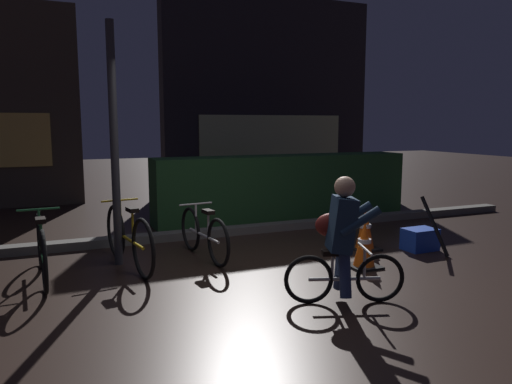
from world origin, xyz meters
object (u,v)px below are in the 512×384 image
(parked_bike_center_left, at_px, (128,238))
(parked_bike_center_right, at_px, (204,234))
(traffic_cone_near, at_px, (364,245))
(parked_bike_left_mid, at_px, (42,249))
(traffic_cone_far, at_px, (365,230))
(blue_crate, at_px, (420,239))
(closed_umbrella, at_px, (435,226))
(cyclist, at_px, (342,239))
(street_post, at_px, (114,146))

(parked_bike_center_left, bearing_deg, parked_bike_center_right, -96.45)
(parked_bike_center_right, relative_size, traffic_cone_near, 2.58)
(parked_bike_left_mid, relative_size, parked_bike_center_left, 0.97)
(parked_bike_center_left, xyz_separation_m, traffic_cone_far, (3.14, -0.40, -0.08))
(parked_bike_center_left, relative_size, blue_crate, 3.93)
(parked_bike_left_mid, bearing_deg, traffic_cone_far, -97.43)
(traffic_cone_near, height_order, closed_umbrella, closed_umbrella)
(parked_bike_center_left, height_order, cyclist, cyclist)
(cyclist, bearing_deg, traffic_cone_near, 63.89)
(street_post, bearing_deg, blue_crate, -12.88)
(parked_bike_left_mid, height_order, parked_bike_center_left, parked_bike_center_left)
(traffic_cone_far, bearing_deg, parked_bike_center_left, 172.79)
(closed_umbrella, bearing_deg, parked_bike_left_mid, 61.86)
(closed_umbrella, bearing_deg, parked_bike_center_right, 52.77)
(traffic_cone_near, xyz_separation_m, traffic_cone_far, (0.51, 0.71, 0.00))
(street_post, distance_m, closed_umbrella, 4.26)
(blue_crate, bearing_deg, parked_bike_center_right, 165.30)
(traffic_cone_far, xyz_separation_m, blue_crate, (0.70, -0.31, -0.13))
(traffic_cone_far, height_order, cyclist, cyclist)
(parked_bike_left_mid, bearing_deg, traffic_cone_near, -108.88)
(parked_bike_left_mid, xyz_separation_m, closed_umbrella, (4.82, -0.85, 0.04))
(street_post, bearing_deg, parked_bike_center_right, -7.78)
(street_post, bearing_deg, closed_umbrella, -16.22)
(closed_umbrella, bearing_deg, cyclist, 97.97)
(traffic_cone_near, relative_size, closed_umbrella, 0.68)
(parked_bike_left_mid, distance_m, parked_bike_center_right, 1.93)
(street_post, relative_size, traffic_cone_far, 4.99)
(parked_bike_center_left, height_order, parked_bike_center_right, parked_bike_center_left)
(street_post, distance_m, traffic_cone_far, 3.50)
(parked_bike_left_mid, bearing_deg, cyclist, -128.13)
(parked_bike_left_mid, relative_size, cyclist, 1.34)
(parked_bike_center_left, xyz_separation_m, traffic_cone_near, (2.63, -1.10, -0.08))
(blue_crate, relative_size, cyclist, 0.35)
(traffic_cone_far, relative_size, closed_umbrella, 0.69)
(parked_bike_center_left, height_order, closed_umbrella, parked_bike_center_left)
(cyclist, bearing_deg, closed_umbrella, 45.22)
(parked_bike_left_mid, bearing_deg, blue_crate, -100.45)
(cyclist, bearing_deg, traffic_cone_far, 67.78)
(blue_crate, bearing_deg, parked_bike_left_mid, 172.83)
(traffic_cone_near, height_order, cyclist, cyclist)
(blue_crate, height_order, cyclist, cyclist)
(blue_crate, bearing_deg, parked_bike_center_left, 169.61)
(traffic_cone_far, height_order, blue_crate, traffic_cone_far)
(parked_bike_left_mid, relative_size, traffic_cone_far, 2.83)
(traffic_cone_far, bearing_deg, blue_crate, -23.77)
(street_post, bearing_deg, parked_bike_center_left, -63.43)
(parked_bike_center_right, height_order, traffic_cone_near, parked_bike_center_right)
(parked_bike_left_mid, xyz_separation_m, cyclist, (2.71, -1.88, 0.28))
(parked_bike_center_right, xyz_separation_m, cyclist, (0.79, -2.04, 0.31))
(parked_bike_center_left, xyz_separation_m, blue_crate, (3.84, -0.70, -0.21))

